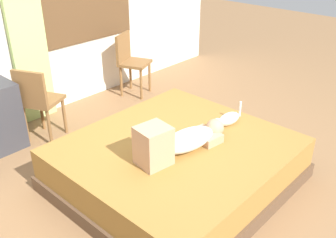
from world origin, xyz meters
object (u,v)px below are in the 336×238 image
Objects in this scene: chair_by_desk at (38,99)px; person_lying at (179,140)px; bed at (177,164)px; cat at (228,119)px; chair_spare at (130,59)px.

person_lying is at bearing -78.98° from chair_by_desk.
cat reaches higher than bed.
person_lying is at bearing 177.66° from cat.
person_lying reaches higher than cat.
chair_by_desk reaches higher than bed.
cat is 0.41× the size of chair_by_desk.
chair_by_desk is at bearing 101.02° from person_lying.
cat is (0.61, -0.13, 0.28)m from bed.
chair_by_desk is at bearing 104.19° from bed.
cat is 2.09m from chair_spare.
cat is 2.05m from chair_by_desk.
cat is at bearing -11.64° from bed.
chair_by_desk is (-1.03, 1.77, 0.01)m from cat.
person_lying is 0.69m from cat.
chair_by_desk is 1.60m from chair_spare.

